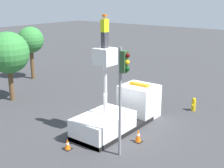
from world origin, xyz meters
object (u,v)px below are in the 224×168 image
Objects in this scene: tree_left_bg at (8,53)px; tree_right_bg at (31,40)px; bucket_truck at (121,112)px; traffic_cone_curbside at (138,136)px; fire_hydrant at (194,104)px; traffic_light_pole at (123,81)px; traffic_cone_rear at (68,144)px; worker at (105,31)px.

tree_right_bg is at bearing 37.34° from tree_left_bg.
bucket_truck is 2.38m from traffic_cone_curbside.
tree_left_bg reaches higher than fire_hydrant.
traffic_cone_curbside is at bearing -119.84° from bucket_truck.
tree_left_bg is at bearing 80.74° from traffic_light_pole.
tree_left_bg is at bearing 71.30° from traffic_cone_rear.
fire_hydrant is 0.19× the size of tree_right_bg.
traffic_cone_rear is 3.79m from traffic_cone_curbside.
bucket_truck is at bearing 155.07° from fire_hydrant.
traffic_cone_rear is at bearing 163.12° from fire_hydrant.
worker is 2.29× the size of traffic_cone_curbside.
traffic_cone_curbside is 0.15× the size of tree_left_bg.
worker is 9.68m from tree_left_bg.
fire_hydrant is 6.36m from traffic_cone_curbside.
worker is 14.53m from tree_right_bg.
bucket_truck is 8.36× the size of traffic_cone_curbside.
fire_hydrant is 0.18× the size of tree_left_bg.
worker reaches higher than traffic_cone_curbside.
traffic_cone_curbside is (2.92, -2.41, 0.10)m from traffic_cone_rear.
traffic_light_pole reaches higher than bucket_truck.
worker is 0.34× the size of tree_left_bg.
traffic_cone_rear is at bearing 174.40° from bucket_truck.
fire_hydrant reaches higher than traffic_cone_curbside.
traffic_cone_curbside is 11.87m from tree_left_bg.
traffic_cone_rear is 0.75× the size of traffic_cone_curbside.
fire_hydrant is at bearing -1.42° from traffic_light_pole.
fire_hydrant is (5.19, -2.41, -0.44)m from bucket_truck.
fire_hydrant reaches higher than traffic_cone_rear.
traffic_cone_rear is 0.11× the size of tree_left_bg.
tree_left_bg is 1.05× the size of tree_right_bg.
tree_right_bg is (5.19, 15.28, 3.28)m from traffic_cone_curbside.
bucket_truck is 5.16m from worker.
tree_left_bg reaches higher than bucket_truck.
traffic_cone_curbside is at bearing 6.47° from traffic_light_pole.
traffic_cone_curbside is at bearing -90.63° from tree_left_bg.
tree_left_bg reaches higher than traffic_cone_curbside.
traffic_light_pole is 1.05× the size of tree_left_bg.
traffic_light_pole is at bearing -66.14° from traffic_cone_rear.
worker is 3.33m from traffic_light_pole.
tree_right_bg is at bearing 57.78° from traffic_cone_rear.
fire_hydrant is (6.66, -2.41, -5.39)m from worker.
traffic_light_pole is (-1.45, -2.21, -2.02)m from worker.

